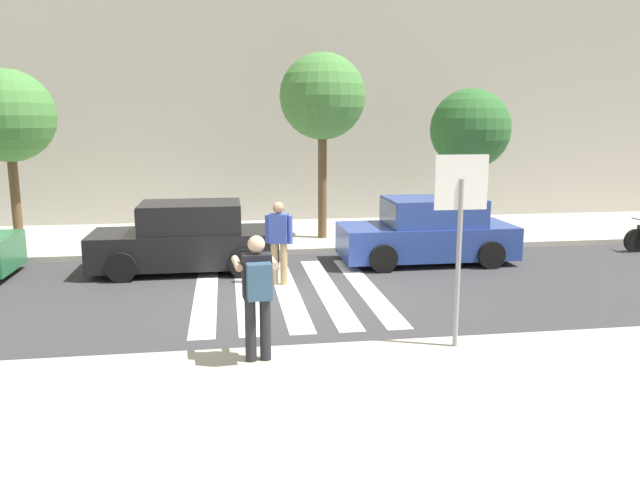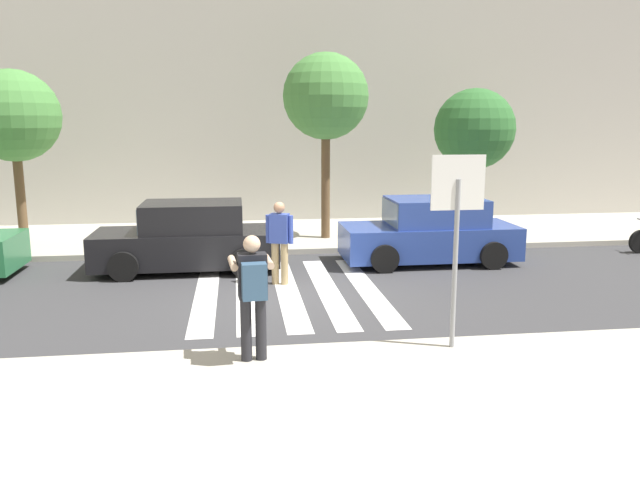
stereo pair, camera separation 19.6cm
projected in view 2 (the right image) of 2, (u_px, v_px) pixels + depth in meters
The scene contains 17 objects.
ground_plane at pixel (288, 294), 12.24m from camera, with size 120.00×120.00×0.00m, color #38383A.
sidewalk_near at pixel (341, 456), 6.19m from camera, with size 60.00×6.00×0.14m, color #B2AD9E.
sidewalk_far at pixel (271, 235), 18.07m from camera, with size 60.00×4.80×0.14m, color #B2AD9E.
building_facade_far at pixel (262, 105), 21.63m from camera, with size 56.00×4.00×7.75m, color #ADA89E.
crosswalk_stripe_0 at pixel (206, 294), 12.22m from camera, with size 0.44×5.20×0.01m, color silver.
crosswalk_stripe_1 at pixel (247, 292), 12.33m from camera, with size 0.44×5.20×0.01m, color silver.
crosswalk_stripe_2 at pixel (288, 291), 12.43m from camera, with size 0.44×5.20×0.01m, color silver.
crosswalk_stripe_3 at pixel (327, 289), 12.54m from camera, with size 0.44×5.20×0.01m, color silver.
crosswalk_stripe_4 at pixel (366, 288), 12.64m from camera, with size 0.44×5.20×0.01m, color silver.
stop_sign at pixel (457, 209), 8.63m from camera, with size 0.76×0.08×2.75m.
photographer_with_backpack at pixel (253, 287), 8.29m from camera, with size 0.62×0.87×1.72m.
pedestrian_crossing at pixel (280, 238), 12.78m from camera, with size 0.55×0.35×1.72m.
parked_car_black at pixel (189, 239), 14.07m from camera, with size 4.10×1.92×1.55m.
parked_car_blue at pixel (430, 233), 14.81m from camera, with size 4.10×1.92×1.55m.
street_tree_west at pixel (13, 117), 15.79m from camera, with size 2.33×2.33×4.49m.
street_tree_center at pixel (326, 97), 16.66m from camera, with size 2.31×2.31×5.00m.
street_tree_east at pixel (474, 130), 17.45m from camera, with size 2.25×2.25×4.10m.
Camera 2 is at (-0.97, -11.80, 3.35)m, focal length 35.00 mm.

